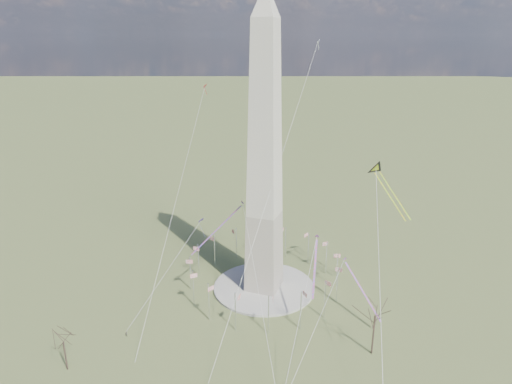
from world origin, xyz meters
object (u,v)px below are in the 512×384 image
(washington_monument, at_px, (265,159))
(kite_delta_black, at_px, (378,172))
(person_west, at_px, (126,334))
(tree_near, at_px, (375,313))

(washington_monument, bearing_deg, kite_delta_black, 19.93)
(washington_monument, height_order, kite_delta_black, washington_monument)
(washington_monument, bearing_deg, person_west, -126.30)
(washington_monument, xyz_separation_m, tree_near, (40.58, -22.41, -34.59))
(person_west, bearing_deg, washington_monument, -104.65)
(tree_near, bearing_deg, person_west, -165.65)
(tree_near, distance_m, person_west, 73.58)
(washington_monument, distance_m, person_west, 68.84)
(person_west, bearing_deg, kite_delta_black, -118.92)
(kite_delta_black, bearing_deg, washington_monument, -26.24)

